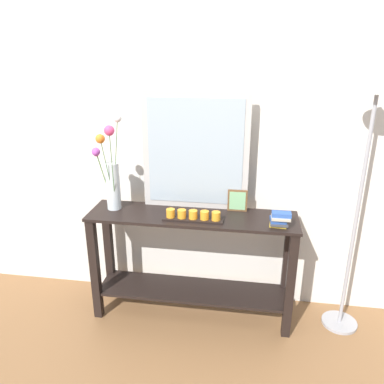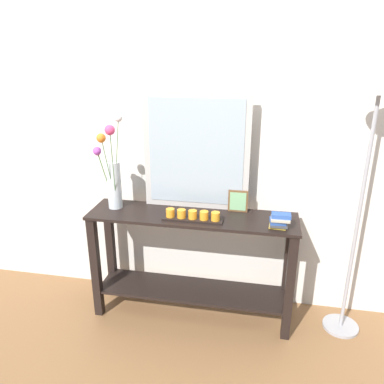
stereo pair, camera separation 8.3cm
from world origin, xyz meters
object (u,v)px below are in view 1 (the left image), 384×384
object	(u,v)px
mirror_leaning	(195,152)
floor_lamp	(364,169)
picture_frame_small	(237,201)
console_table	(192,256)
tall_vase_left	(111,176)
book_stack	(280,219)
candle_tray	(193,216)

from	to	relation	value
mirror_leaning	floor_lamp	bearing A→B (deg)	-6.07
mirror_leaning	picture_frame_small	bearing A→B (deg)	-5.26
console_table	floor_lamp	size ratio (longest dim) A/B	0.83
console_table	tall_vase_left	bearing A→B (deg)	178.69
tall_vase_left	floor_lamp	size ratio (longest dim) A/B	0.39
mirror_leaning	book_stack	distance (m)	0.70
console_table	tall_vase_left	xyz separation A→B (m)	(-0.55, 0.01, 0.55)
book_stack	floor_lamp	xyz separation A→B (m)	(0.48, 0.12, 0.31)
picture_frame_small	candle_tray	bearing A→B (deg)	-144.43
floor_lamp	book_stack	bearing A→B (deg)	-166.11
console_table	picture_frame_small	bearing A→B (deg)	21.81
picture_frame_small	mirror_leaning	bearing A→B (deg)	174.74
candle_tray	tall_vase_left	bearing A→B (deg)	170.89
book_stack	tall_vase_left	bearing A→B (deg)	174.91
book_stack	mirror_leaning	bearing A→B (deg)	157.82
picture_frame_small	book_stack	xyz separation A→B (m)	(0.27, -0.20, -0.03)
mirror_leaning	floor_lamp	xyz separation A→B (m)	(1.05, -0.11, -0.03)
candle_tray	picture_frame_small	xyz separation A→B (m)	(0.27, 0.20, 0.05)
picture_frame_small	book_stack	size ratio (longest dim) A/B	1.17
mirror_leaning	tall_vase_left	distance (m)	0.58
tall_vase_left	candle_tray	size ratio (longest dim) A/B	1.67
book_stack	candle_tray	bearing A→B (deg)	179.16
console_table	book_stack	bearing A→B (deg)	-8.73
floor_lamp	candle_tray	bearing A→B (deg)	-173.81
tall_vase_left	picture_frame_small	distance (m)	0.86
mirror_leaning	picture_frame_small	size ratio (longest dim) A/B	5.22
book_stack	floor_lamp	size ratio (longest dim) A/B	0.08
mirror_leaning	candle_tray	size ratio (longest dim) A/B	2.01
tall_vase_left	book_stack	world-z (taller)	tall_vase_left
console_table	tall_vase_left	world-z (taller)	tall_vase_left
tall_vase_left	console_table	bearing A→B (deg)	-1.31
tall_vase_left	candle_tray	distance (m)	0.61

